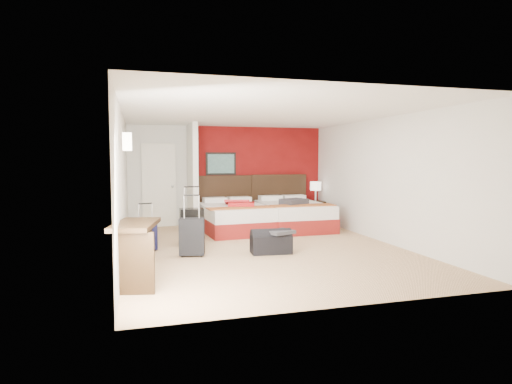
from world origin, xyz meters
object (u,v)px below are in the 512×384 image
object	(u,v)px
bed_right	(293,216)
suitcase_charcoal	(192,238)
nightstand	(315,212)
table_lamp	(316,191)
desk	(136,254)
duffel_bag	(271,243)
bed_left	(234,218)
red_suitcase_open	(239,204)
suitcase_navy	(146,236)
suitcase_black	(192,227)

from	to	relation	value
bed_right	suitcase_charcoal	size ratio (longest dim) A/B	3.29
bed_right	nightstand	distance (m)	1.18
bed_right	table_lamp	size ratio (longest dim) A/B	4.00
suitcase_charcoal	desk	world-z (taller)	desk
duffel_bag	bed_left	bearing A→B (deg)	97.18
table_lamp	desk	size ratio (longest dim) A/B	0.51
red_suitcase_open	desk	xyz separation A→B (m)	(-2.27, -3.64, -0.24)
table_lamp	duffel_bag	distance (m)	3.94
nightstand	suitcase_charcoal	bearing A→B (deg)	-146.77
suitcase_navy	desk	distance (m)	2.13
suitcase_black	bed_left	bearing A→B (deg)	49.39
bed_right	suitcase_charcoal	distance (m)	3.53
red_suitcase_open	suitcase_navy	xyz separation A→B (m)	(-2.11, -1.52, -0.38)
bed_right	nightstand	bearing A→B (deg)	39.78
nightstand	suitcase_black	distance (m)	4.06
bed_right	suitcase_navy	distance (m)	3.83
table_lamp	suitcase_black	distance (m)	4.08
suitcase_black	suitcase_charcoal	bearing A→B (deg)	-95.79
bed_left	nightstand	bearing A→B (deg)	14.41
bed_right	nightstand	xyz separation A→B (m)	(0.91, 0.76, -0.03)
bed_left	suitcase_black	xyz separation A→B (m)	(-1.14, -1.28, 0.04)
suitcase_black	duffel_bag	size ratio (longest dim) A/B	0.97
red_suitcase_open	nightstand	bearing A→B (deg)	38.24
suitcase_navy	duffel_bag	size ratio (longest dim) A/B	0.77
suitcase_charcoal	duffel_bag	size ratio (longest dim) A/B	0.89
bed_right	suitcase_charcoal	world-z (taller)	suitcase_charcoal
bed_left	suitcase_charcoal	bearing A→B (deg)	-122.71
bed_left	suitcase_charcoal	distance (m)	2.58
red_suitcase_open	suitcase_charcoal	xyz separation A→B (m)	(-1.35, -2.15, -0.34)
suitcase_navy	desk	size ratio (longest dim) A/B	0.54
nightstand	suitcase_charcoal	distance (m)	4.72
table_lamp	suitcase_charcoal	size ratio (longest dim) A/B	0.82
suitcase_navy	bed_right	bearing A→B (deg)	20.34
bed_left	duffel_bag	bearing A→B (deg)	-90.68
duffel_bag	bed_right	bearing A→B (deg)	65.42
suitcase_charcoal	suitcase_navy	world-z (taller)	suitcase_charcoal
red_suitcase_open	suitcase_black	distance (m)	1.73
table_lamp	desk	bearing A→B (deg)	-135.20
bed_right	duffel_bag	world-z (taller)	bed_right
nightstand	bed_left	bearing A→B (deg)	-168.62
bed_left	red_suitcase_open	size ratio (longest dim) A/B	2.54
suitcase_black	suitcase_navy	distance (m)	0.94
bed_left	suitcase_charcoal	world-z (taller)	suitcase_charcoal
red_suitcase_open	nightstand	xyz separation A→B (m)	(2.26, 0.87, -0.37)
bed_right	duffel_bag	xyz separation A→B (m)	(-1.33, -2.42, -0.13)
bed_right	red_suitcase_open	world-z (taller)	red_suitcase_open
bed_right	suitcase_charcoal	xyz separation A→B (m)	(-2.71, -2.27, 0.00)
suitcase_black	suitcase_navy	world-z (taller)	suitcase_black
bed_left	suitcase_black	distance (m)	1.71
nightstand	suitcase_charcoal	xyz separation A→B (m)	(-3.62, -3.03, 0.03)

